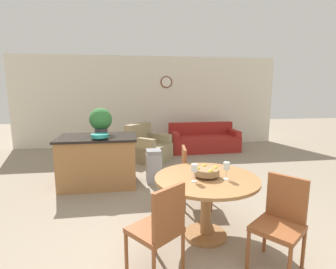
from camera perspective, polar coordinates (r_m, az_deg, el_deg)
wall_back at (r=8.10m, az=-4.07°, el=7.16°), size 8.00×0.09×2.70m
dining_table at (r=3.14m, az=8.32°, el=-12.03°), size 1.20×1.20×0.74m
dining_chair_near_left at (r=2.55m, az=-1.77°, el=-19.25°), size 0.59×0.59×0.90m
dining_chair_near_right at (r=2.88m, az=23.37°, el=-16.47°), size 0.59×0.59×0.90m
dining_chair_far_side at (r=3.93m, az=5.17°, el=-8.59°), size 0.47×0.47×0.90m
fruit_bowl at (r=3.06m, az=8.44°, el=-7.95°), size 0.29×0.29×0.13m
wine_glass_left at (r=2.87m, az=5.74°, el=-7.45°), size 0.07×0.07×0.20m
wine_glass_right at (r=3.01m, az=12.61°, el=-6.85°), size 0.07×0.07×0.20m
kitchen_island at (r=4.94m, az=-14.91°, el=-5.50°), size 1.37×0.89×0.90m
teal_bowl at (r=4.58m, az=-14.59°, el=-0.27°), size 0.30×0.30×0.08m
potted_plant at (r=4.98m, az=-14.43°, el=3.01°), size 0.41×0.41×0.49m
trash_bin at (r=4.98m, az=-3.13°, el=-6.83°), size 0.28×0.30×0.61m
couch at (r=7.53m, az=7.73°, el=-1.40°), size 1.92×0.91×0.77m
armchair at (r=6.47m, az=-4.48°, el=-2.98°), size 1.20×1.20×0.89m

